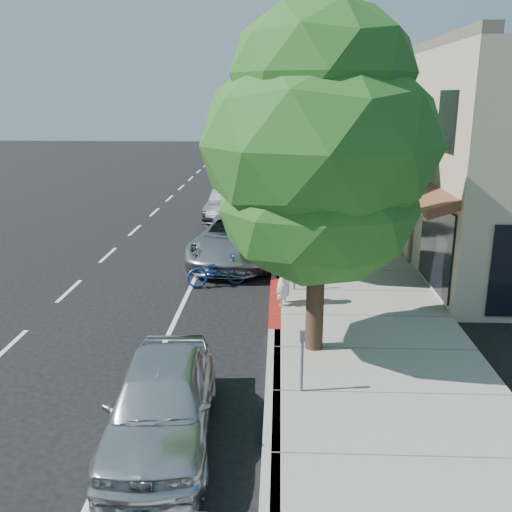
# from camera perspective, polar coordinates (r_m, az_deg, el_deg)

# --- Properties ---
(ground) EXTENTS (120.00, 120.00, 0.00)m
(ground) POSITION_cam_1_polar(r_m,az_deg,el_deg) (15.04, 1.89, -6.35)
(ground) COLOR black
(ground) RESTS_ON ground
(sidewalk) EXTENTS (4.60, 56.00, 0.15)m
(sidewalk) POSITION_cam_1_polar(r_m,az_deg,el_deg) (22.74, 7.90, 1.39)
(sidewalk) COLOR gray
(sidewalk) RESTS_ON ground
(curb) EXTENTS (0.30, 56.00, 0.15)m
(curb) POSITION_cam_1_polar(r_m,az_deg,el_deg) (22.63, 2.10, 1.47)
(curb) COLOR #9E998E
(curb) RESTS_ON ground
(curb_red_segment) EXTENTS (0.32, 4.00, 0.15)m
(curb_red_segment) POSITION_cam_1_polar(r_m,az_deg,el_deg) (15.94, 1.93, -4.75)
(curb_red_segment) COLOR maroon
(curb_red_segment) RESTS_ON ground
(storefront_building) EXTENTS (10.00, 36.00, 7.00)m
(storefront_building) POSITION_cam_1_polar(r_m,az_deg,el_deg) (33.39, 19.32, 11.19)
(storefront_building) COLOR #B3AB89
(storefront_building) RESTS_ON ground
(street_tree_0) EXTENTS (5.02, 5.02, 7.58)m
(street_tree_0) POSITION_cam_1_polar(r_m,az_deg,el_deg) (12.01, 6.37, 10.58)
(street_tree_0) COLOR black
(street_tree_0) RESTS_ON ground
(street_tree_1) EXTENTS (5.44, 5.44, 8.17)m
(street_tree_1) POSITION_cam_1_polar(r_m,az_deg,el_deg) (17.96, 5.12, 13.44)
(street_tree_1) COLOR black
(street_tree_1) RESTS_ON ground
(street_tree_2) EXTENTS (4.62, 4.62, 6.84)m
(street_tree_2) POSITION_cam_1_polar(r_m,az_deg,el_deg) (23.99, 4.43, 12.04)
(street_tree_2) COLOR black
(street_tree_2) RESTS_ON ground
(street_tree_3) EXTENTS (5.12, 5.12, 7.44)m
(street_tree_3) POSITION_cam_1_polar(r_m,az_deg,el_deg) (29.97, 4.06, 13.44)
(street_tree_3) COLOR black
(street_tree_3) RESTS_ON ground
(street_tree_4) EXTENTS (4.19, 4.19, 7.13)m
(street_tree_4) POSITION_cam_1_polar(r_m,az_deg,el_deg) (35.96, 3.80, 13.78)
(street_tree_4) COLOR black
(street_tree_4) RESTS_ON ground
(street_tree_5) EXTENTS (4.22, 4.22, 6.82)m
(street_tree_5) POSITION_cam_1_polar(r_m,az_deg,el_deg) (41.97, 3.61, 13.73)
(street_tree_5) COLOR black
(street_tree_5) RESTS_ON ground
(cyclist) EXTENTS (0.59, 0.74, 1.78)m
(cyclist) POSITION_cam_1_polar(r_m,az_deg,el_deg) (15.46, 2.88, -2.22)
(cyclist) COLOR white
(cyclist) RESTS_ON ground
(bicycle) EXTENTS (2.00, 1.28, 0.99)m
(bicycle) POSITION_cam_1_polar(r_m,az_deg,el_deg) (17.48, -3.92, -1.45)
(bicycle) COLOR #163F9A
(bicycle) RESTS_ON ground
(silver_suv) EXTENTS (3.34, 6.09, 1.61)m
(silver_suv) POSITION_cam_1_polar(r_m,az_deg,el_deg) (20.08, -1.89, 1.77)
(silver_suv) COLOR #ACABB0
(silver_suv) RESTS_ON ground
(dark_sedan) EXTENTS (2.16, 4.81, 1.53)m
(dark_sedan) POSITION_cam_1_polar(r_m,az_deg,el_deg) (26.85, -2.55, 5.24)
(dark_sedan) COLOR #212527
(dark_sedan) RESTS_ON ground
(white_pickup) EXTENTS (3.20, 6.27, 1.74)m
(white_pickup) POSITION_cam_1_polar(r_m,az_deg,el_deg) (33.05, 0.04, 7.43)
(white_pickup) COLOR white
(white_pickup) RESTS_ON ground
(dark_suv_far) EXTENTS (2.64, 5.18, 1.69)m
(dark_suv_far) POSITION_cam_1_polar(r_m,az_deg,el_deg) (38.00, 0.25, 8.48)
(dark_suv_far) COLOR black
(dark_suv_far) RESTS_ON ground
(near_car_a) EXTENTS (1.98, 4.35, 1.45)m
(near_car_a) POSITION_cam_1_polar(r_m,az_deg,el_deg) (9.96, -9.44, -14.17)
(near_car_a) COLOR silver
(near_car_a) RESTS_ON ground
(pedestrian) EXTENTS (0.94, 0.76, 1.82)m
(pedestrian) POSITION_cam_1_polar(r_m,az_deg,el_deg) (24.05, 11.07, 4.44)
(pedestrian) COLOR black
(pedestrian) RESTS_ON sidewalk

